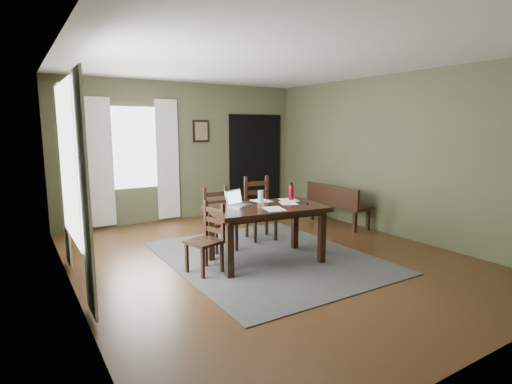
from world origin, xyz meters
TOP-DOWN VIEW (x-y plane):
  - ground at (0.00, 0.00)m, footprint 5.00×6.00m
  - room_shell at (0.00, 0.00)m, footprint 5.02×6.02m
  - rug at (0.00, 0.00)m, footprint 2.60×3.20m
  - dining_table at (-0.12, -0.14)m, footprint 1.64×1.10m
  - chair_end at (-0.96, -0.07)m, footprint 0.47×0.47m
  - chair_back_left at (-0.39, 0.70)m, footprint 0.41×0.41m
  - chair_back_right at (0.44, 0.89)m, footprint 0.51×0.51m
  - bench at (2.15, 0.91)m, footprint 0.44×1.36m
  - laptop at (-0.44, 0.07)m, footprint 0.39×0.35m
  - computer_mouse at (-0.09, -0.08)m, footprint 0.09×0.12m
  - tv_remote at (0.39, -0.27)m, footprint 0.10×0.19m
  - drinking_glass at (-0.03, 0.13)m, footprint 0.10×0.10m
  - water_bottle at (0.44, 0.05)m, footprint 0.08×0.08m
  - paper_b at (0.26, -0.13)m, footprint 0.32×0.35m
  - paper_c at (0.03, 0.20)m, footprint 0.23×0.30m
  - paper_d at (0.41, 0.05)m, footprint 0.29×0.34m
  - paper_e at (-0.14, -0.36)m, footprint 0.31×0.36m
  - window_left at (-2.47, 0.20)m, footprint 0.01×1.30m
  - window_back at (-1.00, 2.97)m, footprint 1.00×0.01m
  - curtain_left_near at (-2.44, -0.62)m, footprint 0.03×0.48m
  - curtain_left_far at (-2.44, 1.02)m, footprint 0.03×0.48m
  - curtain_back_left at (-1.62, 2.94)m, footprint 0.44×0.03m
  - curtain_back_right at (-0.38, 2.94)m, footprint 0.44×0.03m
  - framed_picture at (0.35, 2.97)m, footprint 0.34×0.03m
  - doorway_back at (1.65, 2.97)m, footprint 1.30×0.03m

SIDE VIEW (x-z plane):
  - ground at x=0.00m, z-range -0.01..0.00m
  - rug at x=0.00m, z-range 0.00..0.01m
  - chair_end at x=-0.96m, z-range -0.01..0.87m
  - bench at x=2.15m, z-range 0.07..0.84m
  - chair_back_left at x=-0.39m, z-range -0.01..0.93m
  - chair_back_right at x=0.44m, z-range -0.01..1.01m
  - dining_table at x=-0.12m, z-range 0.30..1.07m
  - paper_b at x=0.26m, z-range 0.78..0.78m
  - paper_c at x=0.03m, z-range 0.78..0.78m
  - paper_d at x=0.41m, z-range 0.78..0.78m
  - paper_e at x=-0.14m, z-range 0.78..0.78m
  - tv_remote at x=0.39m, z-range 0.78..0.80m
  - computer_mouse at x=-0.09m, z-range 0.78..0.82m
  - laptop at x=-0.44m, z-range 0.73..0.94m
  - drinking_glass at x=-0.03m, z-range 0.78..0.95m
  - water_bottle at x=0.44m, z-range 0.77..1.02m
  - doorway_back at x=1.65m, z-range 0.00..2.10m
  - curtain_left_near at x=-2.44m, z-range 0.05..2.35m
  - curtain_left_far at x=-2.44m, z-range 0.05..2.35m
  - curtain_back_left at x=-1.62m, z-range 0.05..2.35m
  - curtain_back_right at x=-0.38m, z-range 0.05..2.35m
  - window_left at x=-2.47m, z-range 0.60..2.30m
  - window_back at x=-1.00m, z-range 0.70..2.20m
  - framed_picture at x=0.35m, z-range 1.53..1.97m
  - room_shell at x=0.00m, z-range 0.45..3.16m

